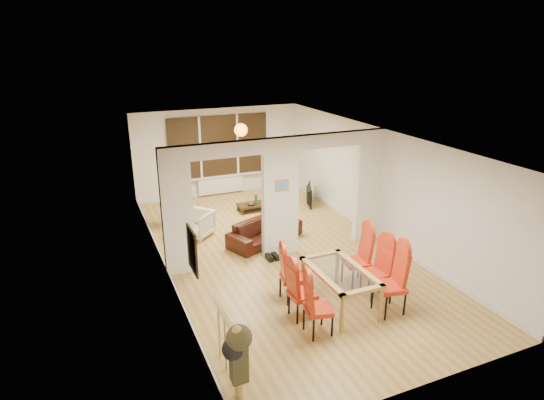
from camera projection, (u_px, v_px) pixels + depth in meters
floor at (280, 253)px, 10.07m from camera, size 5.00×9.00×0.01m
room_walls at (280, 198)px, 9.64m from camera, size 5.00×9.00×2.60m
divider_wall at (280, 198)px, 9.64m from camera, size 5.00×0.18×2.60m
bay_window_blinds at (219, 146)px, 13.42m from camera, size 3.00×0.08×1.80m
radiator at (221, 185)px, 13.78m from camera, size 1.40×0.08×0.50m
pendant_light at (241, 130)px, 12.32m from camera, size 0.36×0.36×0.36m
stair_newel at (226, 340)px, 6.28m from camera, size 0.40×1.20×1.10m
wall_poster at (192, 250)px, 6.54m from camera, size 0.04×0.52×0.67m
pillar_photo at (282, 186)px, 9.45m from camera, size 0.30×0.03×0.25m
dining_table at (339, 288)px, 7.97m from camera, size 0.84×1.49×0.70m
dining_chair_la at (319, 305)px, 7.16m from camera, size 0.50×0.50×1.04m
dining_chair_lb at (302, 290)px, 7.59m from camera, size 0.42×0.42×1.02m
dining_chair_lc at (293, 274)px, 8.12m from camera, size 0.50×0.50×1.03m
dining_chair_ra at (390, 282)px, 7.71m from camera, size 0.56×0.56×1.17m
dining_chair_rb at (376, 270)px, 8.21m from camera, size 0.48×0.48×1.08m
dining_chair_rc at (357, 258)px, 8.58m from camera, size 0.51×0.51×1.14m
sofa at (265, 231)px, 10.55m from camera, size 1.98×1.38×0.54m
armchair at (196, 224)px, 10.84m from camera, size 0.97×0.98×0.64m
person at (169, 190)px, 11.25m from camera, size 0.80×0.65×1.88m
television at (307, 195)px, 12.98m from camera, size 0.92×0.51×0.55m
coffee_table at (254, 207)px, 12.52m from camera, size 0.99×0.73×0.21m
bottle at (256, 200)px, 12.34m from camera, size 0.08×0.08×0.31m
bowl at (251, 204)px, 12.37m from camera, size 0.20×0.20×0.05m
shoes at (272, 257)px, 9.77m from camera, size 0.25×0.27×0.10m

